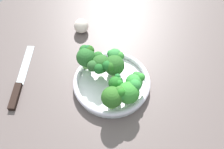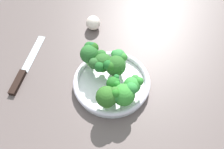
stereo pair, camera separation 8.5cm
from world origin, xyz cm
name	(u,v)px [view 1 (the left image)]	position (x,y,z in cm)	size (l,w,h in cm)	color
ground_plane	(116,91)	(0.00, 0.00, -1.25)	(130.00, 130.00, 2.50)	#5B4D4B
bowl	(112,83)	(0.12, 1.79, 1.63)	(25.10, 25.10, 3.19)	white
broccoli_floret_0	(135,81)	(2.95, -5.24, 6.81)	(6.02, 5.31, 6.19)	#93C25E
broccoli_floret_1	(116,83)	(-1.68, -1.66, 6.97)	(4.35, 4.58, 5.89)	#8DCA58
broccoli_floret_2	(115,56)	(5.83, 6.05, 6.71)	(4.64, 5.43, 5.95)	#78B85E
broccoli_floret_3	(98,64)	(-0.80, 6.90, 7.45)	(7.24, 7.02, 7.02)	#7FB54D
broccoli_floret_4	(86,56)	(-1.34, 11.95, 8.00)	(6.75, 6.82, 7.78)	#86D166
broccoli_floret_5	(113,66)	(2.03, 3.09, 7.72)	(6.96, 6.55, 7.70)	#92D261
broccoli_floret_6	(128,92)	(-1.65, -6.69, 7.54)	(7.99, 6.68, 7.55)	#87C058
broccoli_floret_7	(114,97)	(-5.99, -4.96, 7.90)	(6.95, 6.35, 7.83)	#77C052
knife	(19,84)	(-21.46, 23.48, 0.55)	(21.31, 19.65, 1.50)	silver
garlic_bulb	(81,26)	(9.53, 27.64, 2.74)	(5.48, 5.48, 5.48)	#F4DCCF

